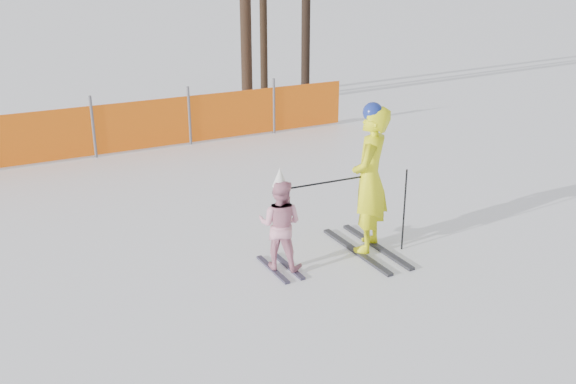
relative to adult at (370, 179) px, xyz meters
The scene contains 4 objects.
ground 1.58m from the adult, 163.27° to the right, with size 120.00×120.00×0.00m, color white.
adult is the anchor object (origin of this frame).
child 1.37m from the adult, behind, with size 0.73×0.84×1.38m.
ski_poles 0.24m from the adult, 129.86° to the right, with size 1.64×0.28×1.16m.
Camera 1 is at (-3.55, -6.24, 3.82)m, focal length 40.00 mm.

